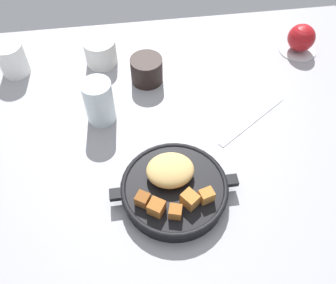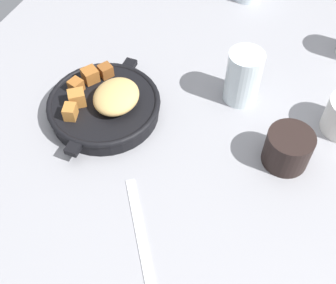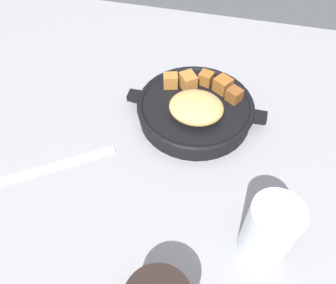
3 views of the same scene
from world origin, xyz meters
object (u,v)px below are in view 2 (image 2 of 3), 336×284
at_px(cast_iron_skillet, 105,104).
at_px(butter_knife, 142,238).
at_px(coffee_mug_dark, 288,149).
at_px(water_glass_tall, 243,77).

bearing_deg(cast_iron_skillet, butter_knife, 38.48).
distance_m(cast_iron_skillet, coffee_mug_dark, 0.35).
relative_size(cast_iron_skillet, coffee_mug_dark, 3.16).
bearing_deg(butter_knife, coffee_mug_dark, 108.97).
relative_size(cast_iron_skillet, butter_knife, 1.16).
xyz_separation_m(cast_iron_skillet, water_glass_tall, (-0.14, 0.23, 0.03)).
height_order(butter_knife, coffee_mug_dark, coffee_mug_dark).
bearing_deg(water_glass_tall, coffee_mug_dark, 44.16).
height_order(cast_iron_skillet, coffee_mug_dark, cast_iron_skillet).
bearing_deg(coffee_mug_dark, cast_iron_skillet, -86.92).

